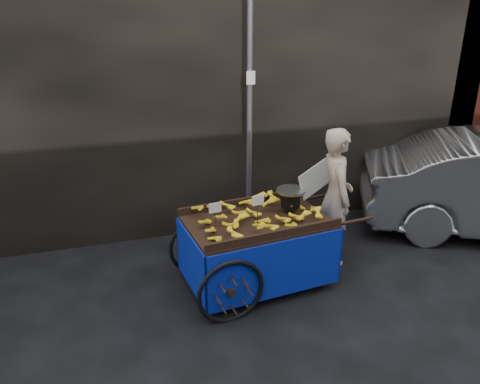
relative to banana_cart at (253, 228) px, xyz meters
name	(u,v)px	position (x,y,z in m)	size (l,w,h in m)	color
ground	(257,281)	(0.07, 0.04, -0.80)	(80.00, 80.00, 0.00)	black
building_wall	(230,59)	(0.47, 2.64, 1.70)	(13.50, 2.00, 5.00)	black
street_pole	(249,106)	(0.37, 1.34, 1.21)	(0.12, 0.10, 4.00)	slate
banana_cart	(253,228)	(0.00, 0.00, 0.00)	(2.48, 1.36, 1.29)	black
vendor	(335,196)	(1.25, 0.29, 0.15)	(0.93, 0.75, 1.88)	beige
plastic_bag	(312,261)	(0.86, 0.08, -0.67)	(0.28, 0.23, 0.26)	blue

